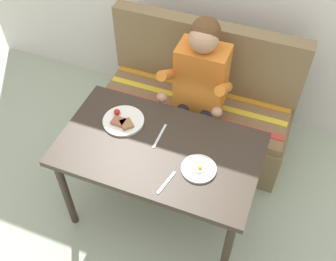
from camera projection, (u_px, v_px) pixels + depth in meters
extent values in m
plane|color=#A8B79E|center=(161.00, 211.00, 2.91)|extent=(8.00, 8.00, 0.00)
cube|color=#32291F|center=(159.00, 149.00, 2.38)|extent=(1.20, 0.70, 0.04)
cylinder|color=#32291F|center=(66.00, 194.00, 2.61)|extent=(0.05, 0.05, 0.69)
cylinder|color=#32291F|center=(227.00, 250.00, 2.35)|extent=(0.05, 0.05, 0.69)
cylinder|color=#32291F|center=(107.00, 131.00, 2.97)|extent=(0.05, 0.05, 0.69)
cylinder|color=#32291F|center=(250.00, 175.00, 2.71)|extent=(0.05, 0.05, 0.69)
cube|color=olive|center=(194.00, 124.00, 3.21)|extent=(1.44, 0.56, 0.40)
cube|color=olive|center=(195.00, 104.00, 3.04)|extent=(1.40, 0.52, 0.06)
cube|color=olive|center=(207.00, 55.00, 2.95)|extent=(1.44, 0.12, 0.54)
cube|color=#C63D33|center=(189.00, 113.00, 2.93)|extent=(1.38, 0.05, 0.01)
cube|color=yellow|center=(195.00, 100.00, 3.01)|extent=(1.38, 0.05, 0.01)
cube|color=orange|center=(201.00, 89.00, 3.10)|extent=(1.38, 0.05, 0.01)
cube|color=orange|center=(202.00, 77.00, 2.74)|extent=(0.34, 0.22, 0.48)
sphere|color=tan|center=(204.00, 39.00, 2.49)|extent=(0.19, 0.19, 0.19)
sphere|color=brown|center=(206.00, 32.00, 2.49)|extent=(0.19, 0.19, 0.19)
cylinder|color=orange|center=(168.00, 75.00, 2.65)|extent=(0.07, 0.29, 0.23)
cylinder|color=orange|center=(224.00, 89.00, 2.56)|extent=(0.07, 0.29, 0.23)
sphere|color=tan|center=(162.00, 97.00, 2.65)|extent=(0.07, 0.07, 0.07)
sphere|color=tan|center=(217.00, 112.00, 2.56)|extent=(0.07, 0.07, 0.07)
cylinder|color=#232333|center=(181.00, 114.00, 2.84)|extent=(0.09, 0.34, 0.09)
cylinder|color=#232333|center=(172.00, 155.00, 2.93)|extent=(0.08, 0.08, 0.52)
cube|color=black|center=(169.00, 180.00, 3.07)|extent=(0.09, 0.20, 0.05)
cylinder|color=#232333|center=(203.00, 121.00, 2.80)|extent=(0.09, 0.34, 0.09)
cylinder|color=#232333|center=(194.00, 162.00, 2.89)|extent=(0.08, 0.08, 0.52)
cube|color=black|center=(190.00, 186.00, 3.02)|extent=(0.09, 0.20, 0.05)
cylinder|color=white|center=(123.00, 121.00, 2.50)|extent=(0.26, 0.26, 0.02)
cube|color=#96683E|center=(127.00, 124.00, 2.46)|extent=(0.10, 0.10, 0.02)
cube|color=#A05A41|center=(119.00, 121.00, 2.47)|extent=(0.08, 0.07, 0.02)
sphere|color=red|center=(117.00, 112.00, 2.51)|extent=(0.04, 0.04, 0.04)
ellipsoid|color=#CC6623|center=(127.00, 125.00, 2.45)|extent=(0.06, 0.05, 0.02)
cylinder|color=white|center=(199.00, 169.00, 2.25)|extent=(0.20, 0.20, 0.01)
ellipsoid|color=white|center=(199.00, 168.00, 2.25)|extent=(0.09, 0.08, 0.01)
sphere|color=yellow|center=(200.00, 168.00, 2.23)|extent=(0.03, 0.03, 0.03)
cube|color=silver|center=(166.00, 183.00, 2.20)|extent=(0.05, 0.17, 0.00)
cube|color=silver|center=(160.00, 136.00, 2.42)|extent=(0.01, 0.20, 0.00)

